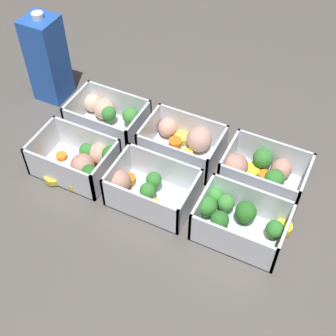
{
  "coord_description": "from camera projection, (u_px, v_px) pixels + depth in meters",
  "views": [
    {
      "loc": [
        0.26,
        -0.52,
        0.68
      ],
      "look_at": [
        0.0,
        0.0,
        0.02
      ],
      "focal_mm": 50.0,
      "sensor_mm": 36.0,
      "label": 1
    }
  ],
  "objects": [
    {
      "name": "container_near_left",
      "position": [
        84.0,
        161.0,
        0.89
      ],
      "size": [
        0.15,
        0.13,
        0.07
      ],
      "color": "silver",
      "rests_on": "ground_plane"
    },
    {
      "name": "juice_carton",
      "position": [
        47.0,
        59.0,
        0.99
      ],
      "size": [
        0.07,
        0.07,
        0.2
      ],
      "color": "blue",
      "rests_on": "ground_plane"
    },
    {
      "name": "container_near_right",
      "position": [
        238.0,
        220.0,
        0.79
      ],
      "size": [
        0.17,
        0.11,
        0.07
      ],
      "color": "silver",
      "rests_on": "ground_plane"
    },
    {
      "name": "container_far_left",
      "position": [
        106.0,
        116.0,
        0.97
      ],
      "size": [
        0.16,
        0.11,
        0.07
      ],
      "color": "silver",
      "rests_on": "ground_plane"
    },
    {
      "name": "container_far_center",
      "position": [
        183.0,
        143.0,
        0.92
      ],
      "size": [
        0.15,
        0.12,
        0.07
      ],
      "color": "silver",
      "rests_on": "ground_plane"
    },
    {
      "name": "container_near_center",
      "position": [
        145.0,
        188.0,
        0.84
      ],
      "size": [
        0.17,
        0.1,
        0.07
      ],
      "color": "silver",
      "rests_on": "ground_plane"
    },
    {
      "name": "container_far_right",
      "position": [
        258.0,
        172.0,
        0.87
      ],
      "size": [
        0.16,
        0.11,
        0.07
      ],
      "color": "silver",
      "rests_on": "ground_plane"
    },
    {
      "name": "ground_plane",
      "position": [
        168.0,
        176.0,
        0.89
      ],
      "size": [
        4.0,
        4.0,
        0.0
      ],
      "primitive_type": "plane",
      "color": "#56514C"
    }
  ]
}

